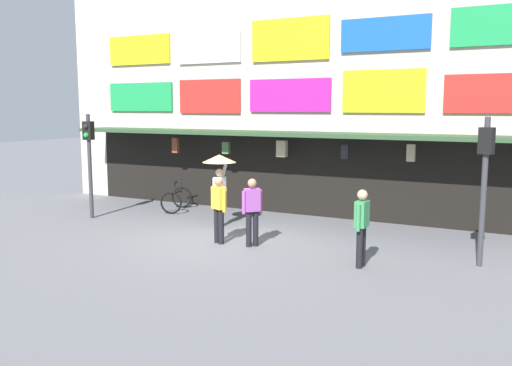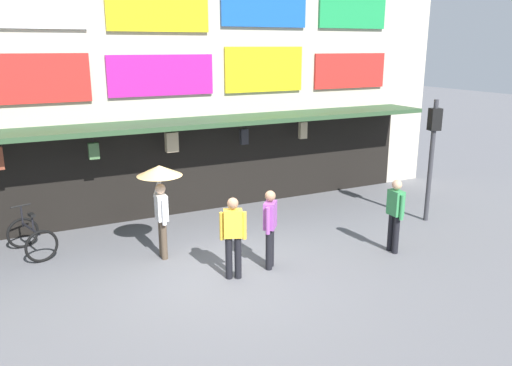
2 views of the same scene
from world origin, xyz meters
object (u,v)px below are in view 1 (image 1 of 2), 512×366
traffic_light_far (485,167)px  pedestrian_in_purple (362,224)px  bicycle_parked (177,199)px  pedestrian_with_umbrella (219,170)px  pedestrian_in_green (252,208)px  pedestrian_in_white (219,206)px  traffic_light_near (89,149)px

traffic_light_far → pedestrian_in_purple: bearing=-150.5°
bicycle_parked → pedestrian_with_umbrella: bearing=-29.8°
pedestrian_in_purple → pedestrian_with_umbrella: pedestrian_with_umbrella is taller
pedestrian_in_green → traffic_light_far: bearing=8.8°
pedestrian_in_purple → pedestrian_in_white: same height
bicycle_parked → pedestrian_in_purple: 8.07m
traffic_light_far → pedestrian_with_umbrella: (-6.98, 0.71, -0.50)m
traffic_light_far → bicycle_parked: size_ratio=2.42×
pedestrian_with_umbrella → pedestrian_in_green: pedestrian_with_umbrella is taller
traffic_light_near → pedestrian_with_umbrella: 4.29m
pedestrian_in_white → pedestrian_in_green: 0.89m
pedestrian_in_purple → pedestrian_in_green: same height
bicycle_parked → pedestrian_in_green: size_ratio=0.79×
bicycle_parked → pedestrian_in_white: size_ratio=0.79×
pedestrian_in_white → pedestrian_in_green: bearing=7.6°
pedestrian_with_umbrella → pedestrian_in_green: (1.84, -1.50, -0.69)m
traffic_light_near → traffic_light_far: bearing=0.1°
bicycle_parked → traffic_light_near: bearing=-126.8°
traffic_light_near → pedestrian_in_white: 5.36m
traffic_light_near → pedestrian_with_umbrella: size_ratio=1.54×
pedestrian_with_umbrella → pedestrian_in_purple: bearing=-22.8°
pedestrian_in_green → pedestrian_in_white: bearing=-172.4°
traffic_light_near → pedestrian_in_green: size_ratio=1.90×
traffic_light_far → pedestrian_in_green: (-5.14, -0.79, -1.19)m
traffic_light_near → pedestrian_with_umbrella: bearing=9.9°
bicycle_parked → pedestrian_with_umbrella: pedestrian_with_umbrella is taller
traffic_light_near → pedestrian_in_purple: 9.08m
traffic_light_far → pedestrian_in_white: 6.20m
traffic_light_far → pedestrian_with_umbrella: 7.03m
pedestrian_with_umbrella → traffic_light_far: bearing=-5.8°
bicycle_parked → pedestrian_in_purple: (7.28, -3.45, 0.55)m
pedestrian_in_purple → pedestrian_in_white: bearing=174.4°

